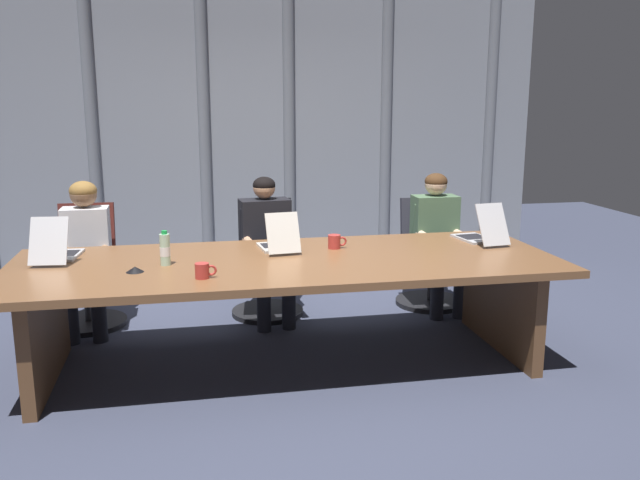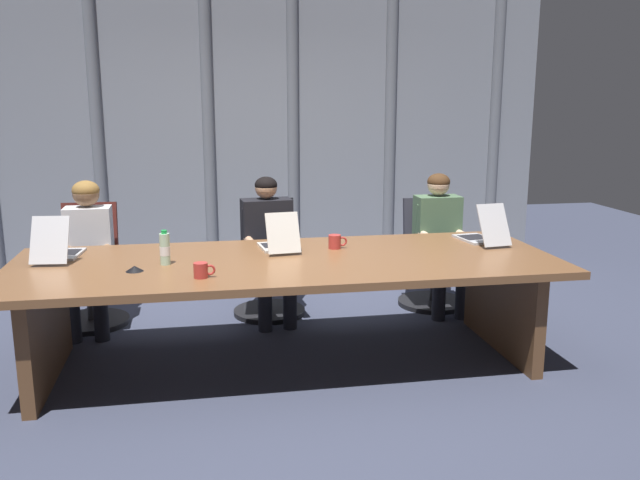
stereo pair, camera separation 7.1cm
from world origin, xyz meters
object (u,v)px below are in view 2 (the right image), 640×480
at_px(coffee_mug_near, 335,242).
at_px(office_chair_left_mid, 269,272).
at_px(office_chair_left_end, 90,280).
at_px(person_center, 440,234).
at_px(coffee_mug_far, 201,270).
at_px(laptop_left_end, 59,250).
at_px(person_left_end, 88,246).
at_px(person_left_mid, 269,240).
at_px(laptop_center, 481,234).
at_px(office_chair_center, 432,265).
at_px(laptop_left_mid, 279,242).
at_px(water_bottle_primary, 165,249).
at_px(conference_mic_left_side, 135,269).

bearing_deg(coffee_mug_near, office_chair_left_mid, 113.80).
bearing_deg(office_chair_left_end, coffee_mug_near, 66.24).
distance_m(office_chair_left_mid, person_center, 1.49).
bearing_deg(office_chair_left_mid, coffee_mug_far, -13.70).
bearing_deg(laptop_left_end, person_center, -71.08).
distance_m(person_left_end, person_center, 2.86).
relative_size(person_center, coffee_mug_near, 8.60).
bearing_deg(person_left_mid, person_left_end, -95.48).
height_order(laptop_center, office_chair_center, laptop_center).
xyz_separation_m(person_center, coffee_mug_near, (-1.06, -0.72, 0.13)).
bearing_deg(office_chair_center, laptop_left_end, -71.44).
height_order(laptop_left_end, coffee_mug_near, laptop_left_end).
relative_size(laptop_left_mid, coffee_mug_near, 3.21).
relative_size(laptop_left_end, laptop_left_mid, 1.16).
xyz_separation_m(laptop_left_end, office_chair_center, (2.93, 0.84, -0.45)).
bearing_deg(office_chair_center, office_chair_left_end, -87.58).
xyz_separation_m(office_chair_left_mid, person_center, (1.45, -0.16, 0.30)).
bearing_deg(office_chair_center, water_bottle_primary, -60.31).
relative_size(laptop_center, person_left_mid, 0.44).
distance_m(laptop_left_end, person_left_end, 0.70).
bearing_deg(water_bottle_primary, person_left_end, 122.80).
bearing_deg(office_chair_center, laptop_left_mid, -57.00).
xyz_separation_m(person_left_mid, person_center, (1.46, -0.00, 0.00)).
bearing_deg(laptop_left_mid, coffee_mug_far, 134.06).
bearing_deg(person_center, laptop_left_mid, -63.98).
height_order(laptop_center, person_center, person_center).
height_order(office_chair_left_mid, person_center, person_center).
bearing_deg(water_bottle_primary, coffee_mug_far, -58.30).
bearing_deg(office_chair_left_mid, person_left_mid, 2.52).
xyz_separation_m(laptop_left_end, water_bottle_primary, (0.71, -0.30, 0.04)).
height_order(person_left_mid, person_center, person_left_mid).
bearing_deg(conference_mic_left_side, office_chair_left_end, 110.76).
distance_m(water_bottle_primary, conference_mic_left_side, 0.24).
distance_m(laptop_left_mid, office_chair_left_end, 1.73).
bearing_deg(office_chair_left_end, laptop_center, 75.41).
relative_size(office_chair_left_mid, coffee_mug_near, 7.06).
bearing_deg(laptop_center, coffee_mug_near, 83.15).
distance_m(office_chair_left_end, person_left_mid, 1.48).
relative_size(person_left_end, coffee_mug_far, 9.00).
xyz_separation_m(office_chair_center, coffee_mug_near, (-1.05, -0.88, 0.44)).
distance_m(person_center, coffee_mug_far, 2.42).
relative_size(laptop_left_end, office_chair_left_end, 0.53).
bearing_deg(person_center, conference_mic_left_side, -64.52).
height_order(laptop_left_mid, coffee_mug_near, laptop_left_mid).
xyz_separation_m(laptop_center, person_left_mid, (-1.51, 0.71, -0.14)).
relative_size(person_center, conference_mic_left_side, 10.58).
height_order(laptop_center, coffee_mug_near, laptop_center).
height_order(laptop_left_mid, office_chair_left_end, laptop_left_mid).
xyz_separation_m(laptop_center, office_chair_left_end, (-2.95, 0.87, -0.44)).
distance_m(office_chair_center, conference_mic_left_side, 2.75).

